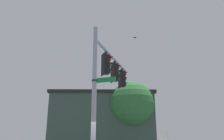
{
  "coord_description": "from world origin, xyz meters",
  "views": [
    {
      "loc": [
        9.46,
        -3.18,
        1.8
      ],
      "look_at": [
        -1.91,
        1.68,
        5.58
      ],
      "focal_mm": 36.29,
      "sensor_mm": 36.0,
      "label": 1
    }
  ],
  "objects_px": {
    "traffic_light_nearest_pole": "(107,64)",
    "traffic_light_mid_outer": "(123,79)",
    "bird_flying": "(135,37)",
    "traffic_light_mid_inner": "(115,72)",
    "street_name_sign": "(101,80)"
  },
  "relations": [
    {
      "from": "traffic_light_mid_inner",
      "to": "bird_flying",
      "type": "bearing_deg",
      "value": 86.09
    },
    {
      "from": "traffic_light_nearest_pole",
      "to": "traffic_light_mid_outer",
      "type": "bearing_deg",
      "value": 138.64
    },
    {
      "from": "traffic_light_mid_outer",
      "to": "traffic_light_nearest_pole",
      "type": "bearing_deg",
      "value": -41.36
    },
    {
      "from": "traffic_light_mid_inner",
      "to": "street_name_sign",
      "type": "relative_size",
      "value": 1.47
    },
    {
      "from": "street_name_sign",
      "to": "bird_flying",
      "type": "distance_m",
      "value": 5.53
    },
    {
      "from": "traffic_light_nearest_pole",
      "to": "bird_flying",
      "type": "bearing_deg",
      "value": 114.78
    },
    {
      "from": "traffic_light_mid_inner",
      "to": "street_name_sign",
      "type": "height_order",
      "value": "traffic_light_mid_inner"
    },
    {
      "from": "traffic_light_mid_inner",
      "to": "bird_flying",
      "type": "distance_m",
      "value": 2.83
    },
    {
      "from": "street_name_sign",
      "to": "traffic_light_mid_outer",
      "type": "bearing_deg",
      "value": 142.2
    },
    {
      "from": "traffic_light_nearest_pole",
      "to": "street_name_sign",
      "type": "distance_m",
      "value": 2.04
    },
    {
      "from": "traffic_light_nearest_pole",
      "to": "traffic_light_mid_outer",
      "type": "distance_m",
      "value": 3.18
    },
    {
      "from": "traffic_light_mid_outer",
      "to": "street_name_sign",
      "type": "bearing_deg",
      "value": -37.8
    },
    {
      "from": "traffic_light_nearest_pole",
      "to": "bird_flying",
      "type": "height_order",
      "value": "bird_flying"
    },
    {
      "from": "traffic_light_mid_outer",
      "to": "street_name_sign",
      "type": "height_order",
      "value": "traffic_light_mid_outer"
    },
    {
      "from": "traffic_light_mid_outer",
      "to": "street_name_sign",
      "type": "distance_m",
      "value": 4.93
    }
  ]
}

